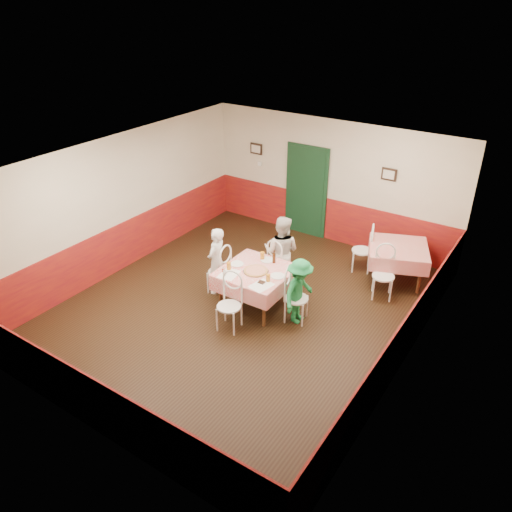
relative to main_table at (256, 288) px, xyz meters
The scene contains 39 objects.
floor 0.45m from the main_table, 125.47° to the right, with size 7.00×7.00×0.00m, color black.
ceiling 2.44m from the main_table, 125.47° to the right, with size 7.00×7.00×0.00m, color white.
back_wall 3.45m from the main_table, 92.57° to the left, with size 6.00×0.10×2.80m, color beige.
front_wall 3.85m from the main_table, 92.28° to the right, with size 6.00×0.10×2.80m, color beige.
left_wall 3.32m from the main_table, behind, with size 0.10×7.00×2.80m, color beige.
right_wall 3.04m from the main_table, ahead, with size 0.10×7.00×2.80m, color beige.
wainscot_back 3.28m from the main_table, 92.58° to the left, with size 6.00×0.03×1.00m, color maroon.
wainscot_front 3.70m from the main_table, 92.29° to the right, with size 6.00×0.03×1.00m, color maroon.
wainscot_left 3.14m from the main_table, behind, with size 0.03×7.00×1.00m, color maroon.
wainscot_right 2.85m from the main_table, ahead, with size 0.03×7.00×1.00m, color maroon.
door 3.40m from the main_table, 102.98° to the left, with size 0.96×0.06×2.10m, color black.
picture_left 4.16m from the main_table, 123.52° to the left, with size 0.32×0.03×0.26m, color black.
picture_right 3.74m from the main_table, 70.44° to the left, with size 0.32×0.03×0.26m, color black.
thermostat 4.00m from the main_table, 122.27° to the left, with size 0.10×0.03×0.10m, color white.
main_table is the anchor object (origin of this frame).
second_table 2.97m from the main_table, 51.61° to the left, with size 1.12×1.12×0.77m, color red.
chair_left 0.85m from the main_table, behind, with size 0.42×0.42×0.90m, color white, non-canonical shape.
chair_right 0.85m from the main_table, ahead, with size 0.42×0.42×0.90m, color white, non-canonical shape.
chair_far 0.85m from the main_table, 90.46° to the left, with size 0.42×0.42×0.90m, color white, non-canonical shape.
chair_near 0.85m from the main_table, 89.54° to the right, with size 0.42×0.42×0.90m, color white, non-canonical shape.
chair_second_a 2.57m from the main_table, 64.81° to the left, with size 0.42×0.42×0.90m, color white, non-canonical shape.
chair_second_b 2.43m from the main_table, 40.54° to the left, with size 0.42×0.42×0.90m, color white, non-canonical shape.
pizza 0.40m from the main_table, 60.63° to the right, with size 0.43×0.43×0.03m, color #B74723.
plate_left 0.57m from the main_table, behind, with size 0.25×0.25×0.01m, color white.
plate_right 0.59m from the main_table, ahead, with size 0.25×0.25×0.01m, color white.
plate_far 0.57m from the main_table, 93.29° to the left, with size 0.25×0.25×0.01m, color white.
glass_a 0.67m from the main_table, 149.53° to the right, with size 0.08×0.08×0.14m, color #BF7219.
glass_b 0.63m from the main_table, 27.90° to the right, with size 0.07×0.07×0.13m, color #BF7219.
glass_c 0.62m from the main_table, 107.12° to the left, with size 0.08×0.08×0.15m, color #BF7219.
beer_bottle 0.66m from the main_table, 73.40° to the left, with size 0.06×0.06×0.22m, color #381C0A.
shaker_a 0.73m from the main_table, 131.02° to the right, with size 0.04×0.04×0.09m, color silver.
shaker_b 0.72m from the main_table, 127.12° to the right, with size 0.04×0.04×0.09m, color silver.
shaker_c 0.74m from the main_table, 139.65° to the right, with size 0.04×0.04×0.09m, color #B23319.
menu_left 0.64m from the main_table, 129.28° to the right, with size 0.30×0.40×0.00m, color white.
menu_right 0.66m from the main_table, 46.38° to the right, with size 0.30×0.40×0.00m, color white.
wallet 0.60m from the main_table, 44.14° to the right, with size 0.11×0.09×0.02m, color black.
diner_left 0.95m from the main_table, behind, with size 0.49×0.32×1.35m, color gray.
diner_far 0.97m from the main_table, 90.46° to the left, with size 0.72×0.56×1.47m, color gray.
diner_right 0.93m from the main_table, ahead, with size 0.80×0.46×1.23m, color gray.
Camera 1 is at (4.46, -6.29, 5.31)m, focal length 35.00 mm.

